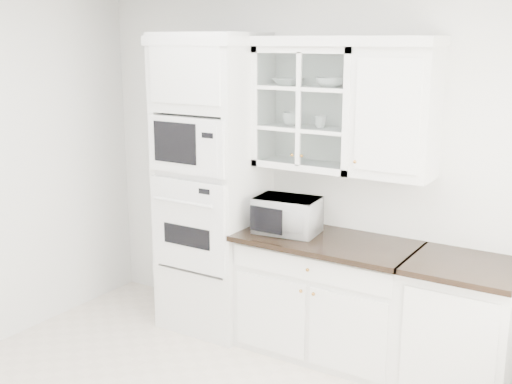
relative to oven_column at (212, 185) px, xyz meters
The scene contains 12 objects.
room_shell 1.37m from the oven_column, 52.79° to the right, with size 4.00×3.50×2.70m.
oven_column is the anchor object (origin of this frame).
base_cabinet_run 1.27m from the oven_column, ahead, with size 1.32×0.67×0.92m.
extra_base_cabinet 2.16m from the oven_column, ahead, with size 0.72×0.67×0.92m.
upper_cabinet_glass 1.03m from the oven_column, 12.10° to the left, with size 0.80×0.33×0.90m.
upper_cabinet_solid 1.60m from the oven_column, ahead, with size 0.55×0.33×0.90m, color white.
crown_molding 1.33m from the oven_column, 11.90° to the left, with size 2.14×0.38×0.07m, color white.
countertop_microwave 0.72m from the oven_column, ahead, with size 0.47×0.39×0.27m, color white.
bowl_a 1.04m from the oven_column, 15.97° to the left, with size 0.21×0.21×0.05m, color white.
bowl_b 1.28m from the oven_column, 10.58° to the left, with size 0.22×0.22×0.07m, color white.
cup_a 0.86m from the oven_column, 14.22° to the left, with size 0.13×0.13×0.10m, color white.
cup_b 1.05m from the oven_column, 11.07° to the left, with size 0.10×0.10×0.09m, color white.
Camera 1 is at (2.23, -2.66, 2.35)m, focal length 45.00 mm.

